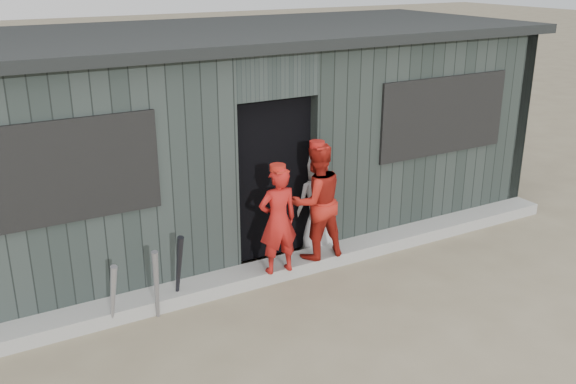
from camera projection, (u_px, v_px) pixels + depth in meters
ground at (384, 350)px, 5.95m from camera, size 80.00×80.00×0.00m
curb at (287, 267)px, 7.41m from camera, size 8.00×0.36×0.15m
bat_left at (113, 297)px, 6.19m from camera, size 0.13×0.22×0.71m
bat_mid at (156, 285)px, 6.33m from camera, size 0.11×0.21×0.79m
bat_right at (179, 270)px, 6.57m from camera, size 0.09×0.28×0.83m
player_red_left at (278, 220)px, 6.94m from camera, size 0.46×0.32×1.22m
player_red_right at (316, 201)px, 7.29m from camera, size 0.67×0.53×1.36m
player_grey_back at (318, 202)px, 7.77m from camera, size 0.68×0.48×1.30m
dugout at (223, 133)px, 8.38m from camera, size 8.30×3.30×2.62m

